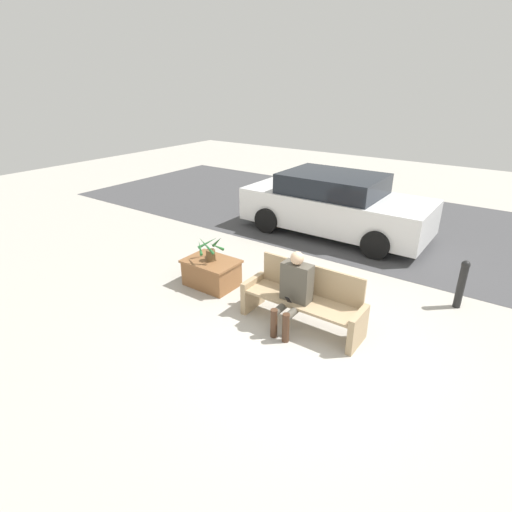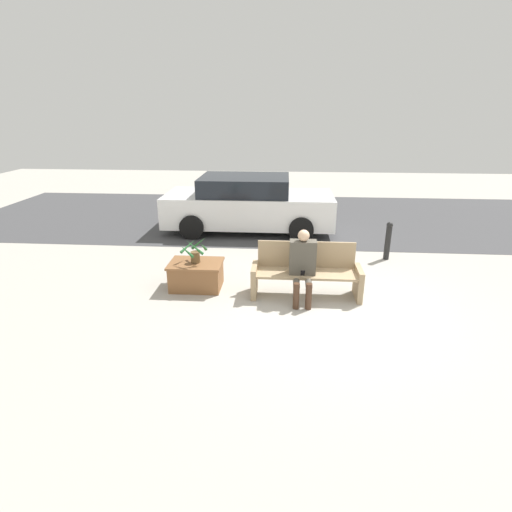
{
  "view_description": "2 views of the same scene",
  "coord_description": "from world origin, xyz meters",
  "px_view_note": "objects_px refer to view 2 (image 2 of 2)",
  "views": [
    {
      "loc": [
        2.12,
        -4.18,
        3.42
      ],
      "look_at": [
        -1.45,
        0.85,
        0.69
      ],
      "focal_mm": 28.0,
      "sensor_mm": 36.0,
      "label": 1
    },
    {
      "loc": [
        -0.7,
        -5.94,
        3.07
      ],
      "look_at": [
        -1.17,
        0.49,
        0.68
      ],
      "focal_mm": 28.0,
      "sensor_mm": 36.0,
      "label": 2
    }
  ],
  "objects_px": {
    "planter_box": "(196,274)",
    "bollard_post": "(388,240)",
    "bench": "(306,272)",
    "potted_plant": "(195,252)",
    "parked_car": "(248,204)",
    "person_seated": "(303,263)"
  },
  "relations": [
    {
      "from": "person_seated",
      "to": "planter_box",
      "type": "bearing_deg",
      "value": 170.03
    },
    {
      "from": "person_seated",
      "to": "bollard_post",
      "type": "distance_m",
      "value": 2.82
    },
    {
      "from": "bench",
      "to": "bollard_post",
      "type": "bearing_deg",
      "value": 45.96
    },
    {
      "from": "planter_box",
      "to": "bollard_post",
      "type": "relative_size",
      "value": 1.14
    },
    {
      "from": "potted_plant",
      "to": "bollard_post",
      "type": "height_order",
      "value": "potted_plant"
    },
    {
      "from": "bench",
      "to": "planter_box",
      "type": "relative_size",
      "value": 1.98
    },
    {
      "from": "bench",
      "to": "person_seated",
      "type": "height_order",
      "value": "person_seated"
    },
    {
      "from": "person_seated",
      "to": "potted_plant",
      "type": "bearing_deg",
      "value": 170.18
    },
    {
      "from": "bench",
      "to": "planter_box",
      "type": "bearing_deg",
      "value": 175.89
    },
    {
      "from": "person_seated",
      "to": "potted_plant",
      "type": "relative_size",
      "value": 2.25
    },
    {
      "from": "bench",
      "to": "parked_car",
      "type": "distance_m",
      "value": 4.13
    },
    {
      "from": "planter_box",
      "to": "bollard_post",
      "type": "distance_m",
      "value": 4.17
    },
    {
      "from": "person_seated",
      "to": "parked_car",
      "type": "relative_size",
      "value": 0.28
    },
    {
      "from": "person_seated",
      "to": "bollard_post",
      "type": "xyz_separation_m",
      "value": [
        1.9,
        2.08,
        -0.23
      ]
    },
    {
      "from": "bench",
      "to": "person_seated",
      "type": "relative_size",
      "value": 1.54
    },
    {
      "from": "person_seated",
      "to": "bollard_post",
      "type": "relative_size",
      "value": 1.46
    },
    {
      "from": "bench",
      "to": "potted_plant",
      "type": "distance_m",
      "value": 1.98
    },
    {
      "from": "bench",
      "to": "planter_box",
      "type": "xyz_separation_m",
      "value": [
        -1.96,
        0.14,
        -0.16
      ]
    },
    {
      "from": "planter_box",
      "to": "bollard_post",
      "type": "xyz_separation_m",
      "value": [
        3.78,
        1.75,
        0.17
      ]
    },
    {
      "from": "bench",
      "to": "parked_car",
      "type": "relative_size",
      "value": 0.43
    },
    {
      "from": "bench",
      "to": "parked_car",
      "type": "xyz_separation_m",
      "value": [
        -1.36,
        3.89,
        0.29
      ]
    },
    {
      "from": "person_seated",
      "to": "planter_box",
      "type": "xyz_separation_m",
      "value": [
        -1.88,
        0.33,
        -0.4
      ]
    }
  ]
}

